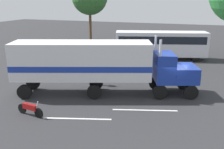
{
  "coord_description": "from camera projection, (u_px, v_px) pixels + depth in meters",
  "views": [
    {
      "loc": [
        2.3,
        -19.56,
        7.33
      ],
      "look_at": [
        -4.25,
        -1.26,
        1.6
      ],
      "focal_mm": 41.71,
      "sensor_mm": 36.0,
      "label": 1
    }
  ],
  "objects": [
    {
      "name": "parked_car",
      "position": [
        76.0,
        51.0,
        33.55
      ],
      "size": [
        4.64,
        3.99,
        1.57
      ],
      "color": "maroon",
      "rests_on": "ground_plane"
    },
    {
      "name": "lane_stripe_mid",
      "position": [
        77.0,
        119.0,
        16.43
      ],
      "size": [
        4.26,
        1.42,
        0.01
      ],
      "primitive_type": "cube",
      "rotation": [
        0.0,
        0.0,
        0.29
      ],
      "color": "silver",
      "rests_on": "ground_plane"
    },
    {
      "name": "person_bystander",
      "position": [
        101.0,
        75.0,
        22.51
      ],
      "size": [
        0.34,
        0.45,
        1.63
      ],
      "color": "black",
      "rests_on": "ground_plane"
    },
    {
      "name": "lane_stripe_near",
      "position": [
        145.0,
        110.0,
        17.67
      ],
      "size": [
        4.26,
        1.41,
        0.01
      ],
      "primitive_type": "cube",
      "rotation": [
        0.0,
        0.0,
        0.29
      ],
      "color": "silver",
      "rests_on": "ground_plane"
    },
    {
      "name": "motorcycle",
      "position": [
        30.0,
        109.0,
        16.74
      ],
      "size": [
        2.1,
        0.42,
        1.12
      ],
      "color": "black",
      "rests_on": "ground_plane"
    },
    {
      "name": "semi_truck",
      "position": [
        96.0,
        63.0,
        20.02
      ],
      "size": [
        14.16,
        7.12,
        4.5
      ],
      "color": "#193399",
      "rests_on": "ground_plane"
    },
    {
      "name": "ground_plane",
      "position": [
        168.0,
        95.0,
        20.48
      ],
      "size": [
        120.0,
        120.0,
        0.0
      ],
      "primitive_type": "plane",
      "color": "#2D2D30"
    },
    {
      "name": "parked_bus",
      "position": [
        161.0,
        43.0,
        31.91
      ],
      "size": [
        11.28,
        5.47,
        3.4
      ],
      "color": "silver",
      "rests_on": "ground_plane"
    }
  ]
}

